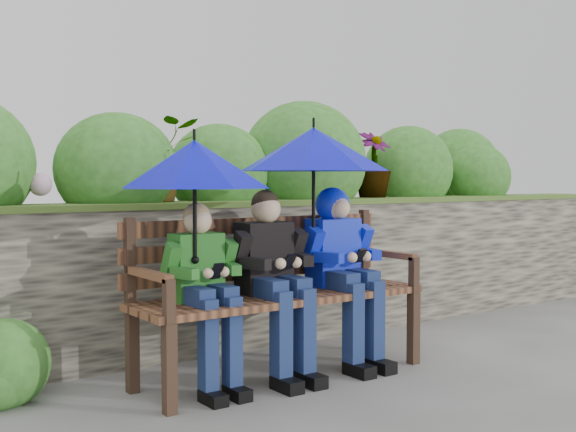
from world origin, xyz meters
TOP-DOWN VIEW (x-y plane):
  - ground at (0.00, 0.00)m, footprint 60.00×60.00m
  - garden_backdrop at (-0.09, 1.58)m, footprint 8.00×2.84m
  - park_bench at (-0.19, -0.03)m, footprint 1.84×0.54m
  - boy_left at (-0.72, -0.11)m, footprint 0.42×0.49m
  - boy_middle at (-0.26, -0.11)m, footprint 0.47×0.55m
  - boy_right at (0.27, -0.10)m, footprint 0.48×0.58m
  - umbrella_left at (-0.77, -0.10)m, footprint 0.83×0.83m
  - umbrella_right at (0.07, -0.08)m, footprint 0.92×0.92m

SIDE VIEW (x-z plane):
  - ground at x=0.00m, z-range 0.00..0.00m
  - park_bench at x=-0.19m, z-range 0.07..1.04m
  - boy_left at x=-0.72m, z-range 0.08..1.14m
  - boy_middle at x=-0.26m, z-range 0.08..1.20m
  - garden_backdrop at x=-0.09m, z-range -0.26..1.58m
  - boy_right at x=0.27m, z-range 0.12..1.25m
  - umbrella_left at x=-0.77m, z-range 0.90..1.63m
  - umbrella_right at x=0.07m, z-range 0.96..1.78m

